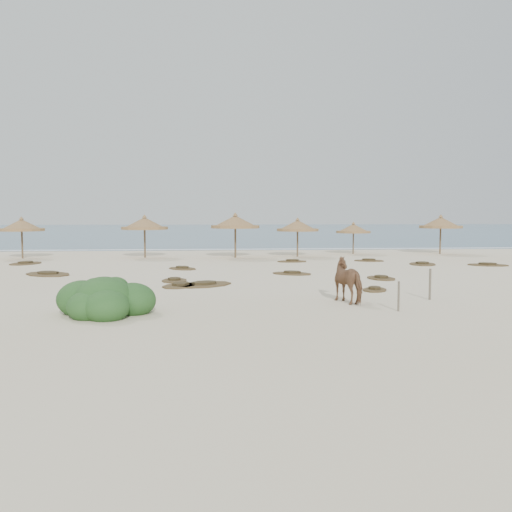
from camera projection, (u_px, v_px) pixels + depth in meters
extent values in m
plane|color=beige|center=(220.00, 293.00, 21.99)|extent=(160.00, 160.00, 0.00)
cube|color=#255271|center=(212.00, 231.00, 96.53)|extent=(200.00, 100.00, 0.01)
cube|color=white|center=(215.00, 250.00, 47.83)|extent=(70.00, 0.60, 0.01)
cylinder|color=brown|center=(22.00, 243.00, 38.64)|extent=(0.12, 0.12, 2.13)
cylinder|color=olive|center=(22.00, 230.00, 38.57)|extent=(3.54, 3.54, 0.18)
cone|color=olive|center=(22.00, 225.00, 38.55)|extent=(3.42, 3.42, 0.76)
cone|color=olive|center=(21.00, 218.00, 38.51)|extent=(0.37, 0.37, 0.22)
cylinder|color=brown|center=(145.00, 241.00, 39.30)|extent=(0.13, 0.13, 2.23)
cylinder|color=olive|center=(145.00, 228.00, 39.23)|extent=(3.66, 3.66, 0.19)
cone|color=olive|center=(145.00, 223.00, 39.20)|extent=(3.53, 3.53, 0.80)
cone|color=olive|center=(144.00, 216.00, 39.17)|extent=(0.38, 0.38, 0.23)
cylinder|color=brown|center=(235.00, 241.00, 39.22)|extent=(0.13, 0.13, 2.33)
cylinder|color=olive|center=(235.00, 227.00, 39.15)|extent=(4.04, 4.04, 0.20)
cone|color=olive|center=(235.00, 221.00, 39.12)|extent=(3.91, 3.91, 0.83)
cone|color=olive|center=(235.00, 214.00, 39.08)|extent=(0.40, 0.40, 0.24)
cylinder|color=brown|center=(297.00, 242.00, 40.17)|extent=(0.12, 0.12, 2.07)
cylinder|color=olive|center=(298.00, 230.00, 40.10)|extent=(3.05, 3.05, 0.18)
cone|color=olive|center=(298.00, 225.00, 40.08)|extent=(2.95, 2.95, 0.74)
cone|color=olive|center=(298.00, 219.00, 40.04)|extent=(0.35, 0.35, 0.22)
cylinder|color=brown|center=(353.00, 242.00, 42.77)|extent=(0.10, 0.10, 1.81)
cylinder|color=olive|center=(353.00, 232.00, 42.71)|extent=(2.85, 2.85, 0.16)
cone|color=olive|center=(353.00, 228.00, 42.69)|extent=(2.76, 2.76, 0.65)
cone|color=olive|center=(353.00, 223.00, 42.66)|extent=(0.31, 0.31, 0.19)
cylinder|color=brown|center=(440.00, 239.00, 42.77)|extent=(0.13, 0.13, 2.23)
cylinder|color=olive|center=(441.00, 227.00, 42.70)|extent=(3.56, 3.56, 0.19)
cone|color=olive|center=(441.00, 222.00, 42.67)|extent=(3.45, 3.45, 0.79)
cone|color=olive|center=(441.00, 216.00, 42.64)|extent=(0.38, 0.38, 0.23)
imported|color=brown|center=(350.00, 280.00, 19.73)|extent=(1.42, 2.02, 1.56)
cylinder|color=brown|center=(430.00, 284.00, 20.32)|extent=(0.11, 0.11, 1.12)
cylinder|color=brown|center=(399.00, 296.00, 17.95)|extent=(0.09, 0.09, 0.96)
ellipsoid|color=#2A5323|center=(104.00, 299.00, 17.24)|extent=(1.81, 1.81, 1.36)
ellipsoid|color=#2A5323|center=(132.00, 300.00, 17.58)|extent=(1.45, 1.45, 1.09)
ellipsoid|color=#2A5323|center=(82.00, 299.00, 17.54)|extent=(1.54, 1.54, 1.16)
ellipsoid|color=#2A5323|center=(106.00, 307.00, 16.63)|extent=(1.36, 1.36, 1.02)
ellipsoid|color=#2A5323|center=(89.00, 307.00, 16.77)|extent=(1.27, 1.27, 0.95)
ellipsoid|color=#2A5323|center=(126.00, 301.00, 18.10)|extent=(1.09, 1.09, 0.82)
ellipsoid|color=#2A5323|center=(115.00, 287.00, 17.68)|extent=(0.82, 0.82, 0.61)
ellipsoid|color=#2A5323|center=(95.00, 287.00, 17.28)|extent=(0.73, 0.73, 0.54)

